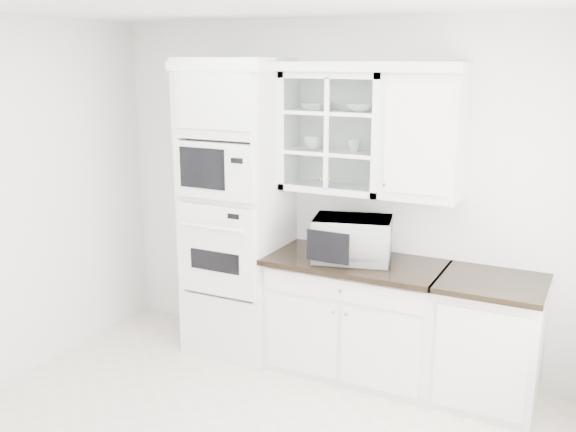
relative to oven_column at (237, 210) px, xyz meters
The scene contains 12 objects.
room_shell 1.37m from the oven_column, 52.79° to the right, with size 4.00×3.50×2.70m.
oven_column is the anchor object (origin of this frame).
base_cabinet_run 1.27m from the oven_column, ahead, with size 1.32×0.67×0.92m.
extra_base_cabinet 2.16m from the oven_column, ahead, with size 0.72×0.67×0.92m.
upper_cabinet_glass 1.03m from the oven_column, 12.10° to the left, with size 0.80×0.33×0.90m.
upper_cabinet_solid 1.60m from the oven_column, ahead, with size 0.55×0.33×0.90m, color white.
crown_molding 1.33m from the oven_column, 11.90° to the left, with size 2.14×0.38×0.07m, color white.
countertop_microwave 1.01m from the oven_column, ahead, with size 0.56×0.47×0.33m, color white.
bowl_a 1.06m from the oven_column, 14.69° to the left, with size 0.23×0.23×0.06m, color white.
bowl_b 1.30m from the oven_column, ahead, with size 0.19×0.19×0.06m, color white.
cup_a 0.84m from the oven_column, 14.27° to the left, with size 0.13×0.13×0.10m, color white.
cup_b 1.10m from the oven_column, 10.94° to the left, with size 0.10×0.10×0.09m, color white.
Camera 1 is at (1.90, -2.91, 2.39)m, focal length 40.00 mm.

